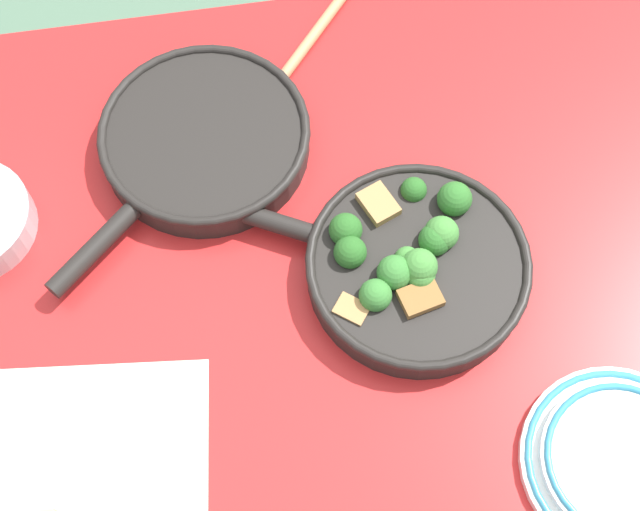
# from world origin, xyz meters

# --- Properties ---
(ground_plane) EXTENTS (14.00, 14.00, 0.00)m
(ground_plane) POSITION_xyz_m (0.00, 0.00, 0.00)
(ground_plane) COLOR #51755B
(dining_table_red) EXTENTS (1.09, 0.83, 0.74)m
(dining_table_red) POSITION_xyz_m (0.00, 0.00, 0.65)
(dining_table_red) COLOR red
(dining_table_red) RESTS_ON ground_plane
(skillet_broccoli) EXTENTS (0.38, 0.27, 0.07)m
(skillet_broccoli) POSITION_xyz_m (0.10, -0.03, 0.77)
(skillet_broccoli) COLOR black
(skillet_broccoli) RESTS_ON dining_table_red
(skillet_eggs) EXTENTS (0.34, 0.33, 0.04)m
(skillet_eggs) POSITION_xyz_m (-0.12, 0.18, 0.77)
(skillet_eggs) COLOR black
(skillet_eggs) RESTS_ON dining_table_red
(wooden_spoon) EXTENTS (0.28, 0.33, 0.02)m
(wooden_spoon) POSITION_xyz_m (-0.00, 0.28, 0.75)
(wooden_spoon) COLOR tan
(wooden_spoon) RESTS_ON dining_table_red
(parchment_sheet) EXTENTS (0.40, 0.32, 0.00)m
(parchment_sheet) POSITION_xyz_m (-0.35, -0.22, 0.74)
(parchment_sheet) COLOR silver
(parchment_sheet) RESTS_ON dining_table_red
(dinner_plate_stack) EXTENTS (0.22, 0.22, 0.03)m
(dinner_plate_stack) POSITION_xyz_m (0.28, -0.29, 0.76)
(dinner_plate_stack) COLOR white
(dinner_plate_stack) RESTS_ON dining_table_red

